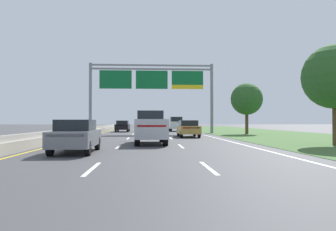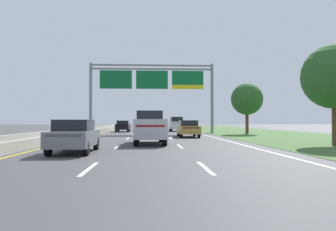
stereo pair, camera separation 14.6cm
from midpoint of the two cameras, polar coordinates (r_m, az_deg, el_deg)
name	(u,v)px [view 2 (the right image)]	position (r m, az deg, el deg)	size (l,w,h in m)	color
ground_plane	(149,135)	(35.01, -3.14, -3.43)	(220.00, 220.00, 0.00)	#3D3D3F
lane_striping	(149,135)	(34.55, -3.14, -3.46)	(11.96, 106.00, 0.01)	white
grass_verge_right	(277,135)	(37.69, 18.62, -3.19)	(14.00, 110.00, 0.02)	#3D602D
median_barrier_concrete	(87,132)	(35.61, -13.83, -2.79)	(0.60, 110.00, 0.85)	#A8A399
overhead_sign_gantry	(152,83)	(39.82, -2.70, 5.63)	(15.06, 0.42, 8.49)	gray
pickup_truck_silver	(150,128)	(21.65, -3.02, -2.11)	(2.11, 5.44, 2.20)	#B2B5BA
car_black_left_lane_sedan	(123,126)	(46.23, -7.74, -1.81)	(1.85, 4.41, 1.57)	black
car_grey_left_lane_sedan	(75,135)	(16.23, -15.71, -3.37)	(1.90, 4.43, 1.57)	slate
car_gold_right_lane_sedan	(188,128)	(30.82, 3.66, -2.24)	(1.82, 4.40, 1.57)	#A38438
car_white_right_lane_suv	(176,124)	(48.33, 1.54, -1.45)	(1.90, 4.70, 2.11)	silver
roadside_tree_near	(335,77)	(22.75, 27.18, 6.04)	(4.00, 4.00, 6.25)	#4C3823
roadside_tree_mid	(247,99)	(38.57, 13.68, 2.78)	(3.63, 3.63, 5.84)	#4C3823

